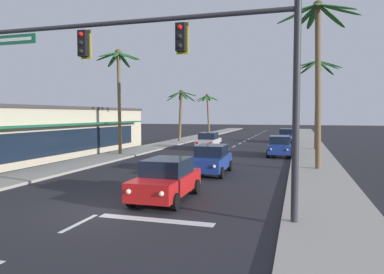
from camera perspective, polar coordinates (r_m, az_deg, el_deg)
ground_plane at (r=13.72m, az=-13.54°, el=-11.20°), size 220.00×220.00×0.00m
sidewalk_right at (r=31.67m, az=18.43°, el=-2.75°), size 3.20×110.00×0.14m
sidewalk_left at (r=34.80m, az=-8.19°, el=-2.05°), size 3.20×110.00×0.14m
lane_markings at (r=32.16m, az=5.20°, el=-2.61°), size 4.28×88.03×0.01m
traffic_signal_mast at (r=12.19m, az=-0.91°, el=12.09°), size 11.36×0.41×7.24m
sedan_lead_at_stop_bar at (r=14.78m, az=-4.04°, el=-6.64°), size 1.97×4.46×1.68m
sedan_third_in_queue at (r=21.17m, az=3.08°, el=-3.52°), size 2.01×4.48×1.68m
sedan_oncoming_far at (r=35.86m, az=2.64°, el=-0.59°), size 2.02×4.48×1.68m
sedan_parked_nearest_kerb at (r=30.86m, az=13.64°, el=-1.37°), size 2.06×4.49×1.68m
sedan_parked_mid_kerb at (r=46.19m, az=14.69°, el=0.24°), size 2.01×4.48×1.68m
palm_left_second at (r=31.39m, az=-11.49°, el=9.78°), size 3.76×3.67×8.93m
palm_left_third at (r=45.53m, az=-1.78°, el=5.29°), size 4.35×4.08×6.55m
palm_left_farthest at (r=60.76m, az=2.48°, el=5.25°), size 3.89×3.79×6.89m
palm_right_second at (r=23.77m, az=19.27°, el=13.24°), size 4.95×4.98×10.32m
palm_right_third at (r=36.74m, az=19.19°, el=8.15°), size 4.45×4.26×8.80m
storefront_strip_left at (r=31.62m, az=-23.36°, el=0.75°), size 7.64×26.14×4.11m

